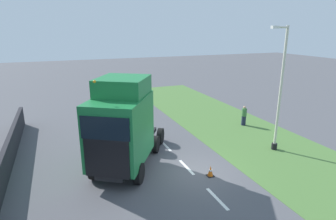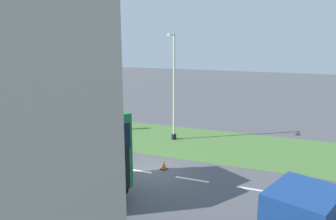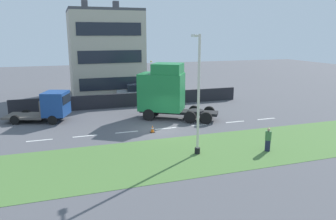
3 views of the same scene
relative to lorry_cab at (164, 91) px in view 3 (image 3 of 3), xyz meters
name	(u,v)px [view 3 (image 3 of 3)]	position (x,y,z in m)	size (l,w,h in m)	color
ground_plane	(157,129)	(-3.24, 1.66, -2.50)	(120.00, 120.00, 0.00)	#515156
grass_verge	(185,154)	(-9.24, 1.66, -2.49)	(7.00, 44.00, 0.01)	#4C7538
lane_markings	(166,128)	(-3.24, 0.96, -2.50)	(0.16, 21.00, 0.00)	white
boundary_wall	(133,100)	(5.76, 1.66, -1.78)	(0.25, 24.00, 1.44)	#232328
building_block	(105,53)	(13.55, 3.25, 2.68)	(8.37, 8.35, 11.43)	#B7AD99
lorry_cab	(164,91)	(0.00, 0.00, 0.00)	(5.70, 6.99, 5.12)	black
flatbed_truck	(51,106)	(2.04, 9.73, -1.10)	(3.95, 5.81, 2.64)	navy
parked_car	(138,94)	(7.57, 0.59, -1.49)	(2.63, 4.98, 2.08)	#9EA3A8
lamp_post	(198,101)	(-9.31, 0.84, 0.95)	(1.29, 0.34, 7.50)	black
pedestrian	(268,140)	(-10.39, -3.72, -1.73)	(0.39, 0.39, 1.57)	#1E233D
traffic_cone_lead	(152,129)	(-3.97, 2.28, -2.21)	(0.36, 0.36, 0.58)	black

